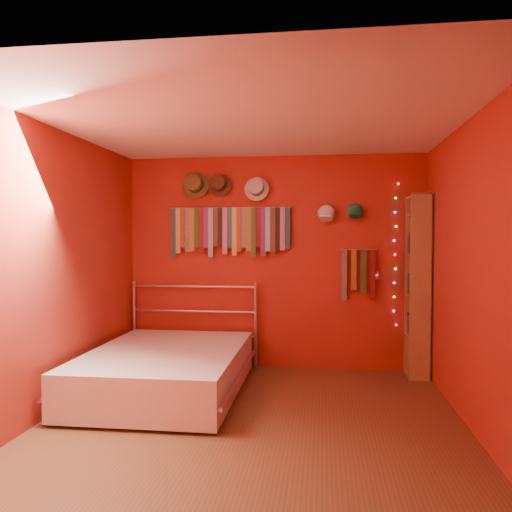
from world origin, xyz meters
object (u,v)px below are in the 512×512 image
at_px(tie_rack, 229,229).
at_px(bookshelf, 422,285).
at_px(reading_lamp, 377,276).
at_px(bed, 166,370).

xyz_separation_m(tie_rack, bookshelf, (2.18, -0.15, -0.63)).
relative_size(reading_lamp, bookshelf, 0.16).
bearing_deg(bed, reading_lamp, 22.78).
xyz_separation_m(reading_lamp, bookshelf, (0.48, 0.02, -0.10)).
bearing_deg(bed, bookshelf, 19.20).
height_order(tie_rack, bed, tie_rack).
bearing_deg(reading_lamp, tie_rack, 174.13).
bearing_deg(bookshelf, reading_lamp, -177.67).
height_order(reading_lamp, bookshelf, bookshelf).
bearing_deg(tie_rack, bookshelf, -4.06).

